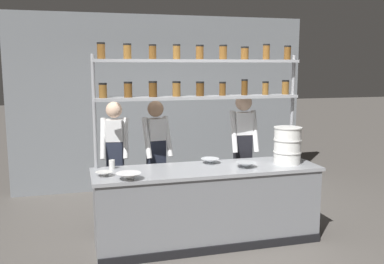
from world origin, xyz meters
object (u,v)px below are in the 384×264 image
object	(u,v)px
container_stack	(287,145)
prep_bowl_near_right	(129,176)
chef_center	(156,154)
prep_bowl_near_left	(210,161)
spice_shelf_unit	(199,83)
chef_right	(243,148)
prep_bowl_center_back	(104,174)
serving_cup_front	(112,165)
chef_left	(115,155)
prep_bowl_center_front	(246,165)

from	to	relation	value
container_stack	prep_bowl_near_right	xyz separation A→B (m)	(-1.99, -0.25, -0.19)
chef_center	prep_bowl_near_left	size ratio (longest dim) A/B	7.28
spice_shelf_unit	prep_bowl_near_right	distance (m)	1.48
chef_right	prep_bowl_near_left	size ratio (longest dim) A/B	7.61
chef_right	prep_bowl_center_back	distance (m)	2.00
container_stack	serving_cup_front	distance (m)	2.14
chef_center	serving_cup_front	bearing A→B (deg)	-150.46
spice_shelf_unit	chef_right	xyz separation A→B (m)	(0.70, 0.24, -0.89)
spice_shelf_unit	prep_bowl_near_right	xyz separation A→B (m)	(-0.95, -0.62, -0.95)
chef_left	chef_center	xyz separation A→B (m)	(0.53, -0.09, 0.01)
chef_left	serving_cup_front	size ratio (longest dim) A/B	15.49
prep_bowl_center_front	serving_cup_front	size ratio (longest dim) A/B	2.28
chef_left	container_stack	bearing A→B (deg)	-13.89
spice_shelf_unit	prep_bowl_center_front	bearing A→B (deg)	-44.04
chef_right	container_stack	bearing A→B (deg)	-54.87
chef_center	prep_bowl_near_right	distance (m)	1.15
chef_left	chef_right	size ratio (longest dim) A/B	0.95
chef_right	prep_bowl_near_right	distance (m)	1.86
container_stack	prep_bowl_near_left	xyz separation A→B (m)	(-0.92, 0.25, -0.20)
chef_center	container_stack	distance (m)	1.70
chef_left	prep_bowl_center_back	bearing A→B (deg)	-93.14
chef_right	prep_bowl_center_front	distance (m)	0.73
prep_bowl_near_left	chef_right	bearing A→B (deg)	31.71
prep_bowl_center_back	chef_left	bearing A→B (deg)	77.27
chef_left	serving_cup_front	xyz separation A→B (m)	(-0.09, -0.60, 0.02)
spice_shelf_unit	container_stack	world-z (taller)	spice_shelf_unit
chef_right	chef_center	bearing A→B (deg)	177.45
chef_left	container_stack	distance (m)	2.22
chef_left	chef_right	distance (m)	1.71
prep_bowl_near_right	serving_cup_front	size ratio (longest dim) A/B	2.53
chef_left	prep_bowl_center_back	world-z (taller)	chef_left
chef_left	prep_bowl_near_right	distance (m)	1.13
serving_cup_front	prep_bowl_near_left	bearing A→B (deg)	-1.52
prep_bowl_near_left	serving_cup_front	world-z (taller)	serving_cup_front
chef_center	serving_cup_front	world-z (taller)	chef_center
chef_left	chef_center	distance (m)	0.54
spice_shelf_unit	serving_cup_front	size ratio (longest dim) A/B	24.15
prep_bowl_center_front	serving_cup_front	distance (m)	1.58
chef_right	prep_bowl_near_right	size ratio (longest dim) A/B	6.44
chef_left	prep_bowl_near_right	xyz separation A→B (m)	(0.04, -1.13, 0.00)
chef_right	prep_bowl_center_front	size ratio (longest dim) A/B	7.15
spice_shelf_unit	prep_bowl_center_back	world-z (taller)	spice_shelf_unit
prep_bowl_center_front	serving_cup_front	world-z (taller)	serving_cup_front
chef_left	chef_right	xyz separation A→B (m)	(1.69, -0.27, 0.06)
prep_bowl_near_left	chef_left	bearing A→B (deg)	150.32
prep_bowl_near_right	prep_bowl_center_front	bearing A→B (deg)	7.21
chef_right	prep_bowl_center_back	xyz separation A→B (m)	(-1.89, -0.64, -0.07)
container_stack	chef_right	bearing A→B (deg)	118.94
spice_shelf_unit	prep_bowl_near_right	world-z (taller)	spice_shelf_unit
spice_shelf_unit	chef_left	world-z (taller)	spice_shelf_unit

